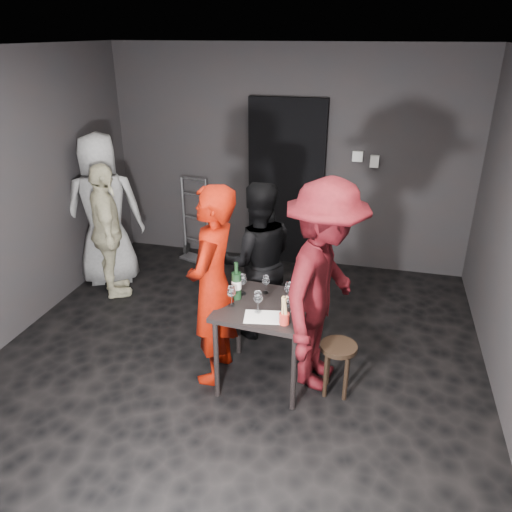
% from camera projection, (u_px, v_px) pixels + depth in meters
% --- Properties ---
extents(floor, '(4.50, 5.00, 0.02)m').
position_uv_depth(floor, '(231.00, 369.00, 4.53)').
color(floor, black).
rests_on(floor, ground).
extents(ceiling, '(4.50, 5.00, 0.02)m').
position_uv_depth(ceiling, '(223.00, 48.00, 3.42)').
color(ceiling, silver).
rests_on(ceiling, ground).
extents(wall_back, '(4.50, 0.04, 2.70)m').
position_uv_depth(wall_back, '(288.00, 159.00, 6.18)').
color(wall_back, black).
rests_on(wall_back, ground).
extents(wall_front, '(4.50, 0.04, 2.70)m').
position_uv_depth(wall_front, '(18.00, 481.00, 1.77)').
color(wall_front, black).
rests_on(wall_front, ground).
extents(doorway, '(0.95, 0.10, 2.10)m').
position_uv_depth(doorway, '(286.00, 184.00, 6.25)').
color(doorway, black).
rests_on(doorway, ground).
extents(wallbox_upper, '(0.12, 0.06, 0.12)m').
position_uv_depth(wallbox_upper, '(358.00, 156.00, 5.91)').
color(wallbox_upper, '#B7B7B2').
rests_on(wallbox_upper, wall_back).
extents(wallbox_lower, '(0.10, 0.06, 0.14)m').
position_uv_depth(wallbox_lower, '(374.00, 161.00, 5.88)').
color(wallbox_lower, '#B7B7B2').
rests_on(wallbox_lower, wall_back).
extents(hand_truck, '(0.37, 0.32, 1.09)m').
position_uv_depth(hand_truck, '(196.00, 243.00, 6.70)').
color(hand_truck, '#B2B2B7').
rests_on(hand_truck, floor).
extents(tasting_table, '(0.72, 0.72, 0.75)m').
position_uv_depth(tasting_table, '(264.00, 315.00, 4.15)').
color(tasting_table, black).
rests_on(tasting_table, floor).
extents(stool, '(0.30, 0.30, 0.47)m').
position_uv_depth(stool, '(338.00, 356.00, 4.11)').
color(stool, black).
rests_on(stool, floor).
extents(server_red, '(0.49, 0.74, 2.03)m').
position_uv_depth(server_red, '(212.00, 271.00, 4.07)').
color(server_red, '#7E0E01').
rests_on(server_red, floor).
extents(woman_black, '(0.90, 0.70, 1.64)m').
position_uv_depth(woman_black, '(257.00, 257.00, 4.79)').
color(woman_black, black).
rests_on(woman_black, floor).
extents(man_maroon, '(0.94, 1.52, 2.19)m').
position_uv_depth(man_maroon, '(325.00, 266.00, 3.97)').
color(man_maroon, '#470B10').
rests_on(man_maroon, floor).
extents(bystander_cream, '(0.89, 1.01, 1.58)m').
position_uv_depth(bystander_cream, '(107.00, 230.00, 5.52)').
color(bystander_cream, beige).
rests_on(bystander_cream, floor).
extents(bystander_grey, '(1.20, 0.97, 2.17)m').
position_uv_depth(bystander_grey, '(102.00, 196.00, 5.71)').
color(bystander_grey, '#959595').
rests_on(bystander_grey, floor).
extents(tasting_mat, '(0.34, 0.25, 0.00)m').
position_uv_depth(tasting_mat, '(264.00, 317.00, 3.92)').
color(tasting_mat, white).
rests_on(tasting_mat, tasting_table).
extents(wine_glass_a, '(0.09, 0.09, 0.19)m').
position_uv_depth(wine_glass_a, '(232.00, 295.00, 4.05)').
color(wine_glass_a, white).
rests_on(wine_glass_a, tasting_table).
extents(wine_glass_b, '(0.10, 0.10, 0.20)m').
position_uv_depth(wine_glass_b, '(243.00, 283.00, 4.23)').
color(wine_glass_b, white).
rests_on(wine_glass_b, tasting_table).
extents(wine_glass_c, '(0.08, 0.08, 0.18)m').
position_uv_depth(wine_glass_c, '(266.00, 284.00, 4.25)').
color(wine_glass_c, white).
rests_on(wine_glass_c, tasting_table).
extents(wine_glass_d, '(0.09, 0.09, 0.20)m').
position_uv_depth(wine_glass_d, '(258.00, 301.00, 3.95)').
color(wine_glass_d, white).
rests_on(wine_glass_d, tasting_table).
extents(wine_glass_e, '(0.09, 0.09, 0.20)m').
position_uv_depth(wine_glass_e, '(287.00, 306.00, 3.89)').
color(wine_glass_e, white).
rests_on(wine_glass_e, tasting_table).
extents(wine_glass_f, '(0.08, 0.08, 0.21)m').
position_uv_depth(wine_glass_f, '(289.00, 292.00, 4.08)').
color(wine_glass_f, white).
rests_on(wine_glass_f, tasting_table).
extents(wine_bottle, '(0.08, 0.08, 0.33)m').
position_uv_depth(wine_bottle, '(237.00, 285.00, 4.15)').
color(wine_bottle, black).
rests_on(wine_bottle, tasting_table).
extents(breadstick_cup, '(0.08, 0.08, 0.25)m').
position_uv_depth(breadstick_cup, '(284.00, 311.00, 3.79)').
color(breadstick_cup, red).
rests_on(breadstick_cup, tasting_table).
extents(reserved_card, '(0.10, 0.13, 0.09)m').
position_uv_depth(reserved_card, '(295.00, 305.00, 4.01)').
color(reserved_card, white).
rests_on(reserved_card, tasting_table).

